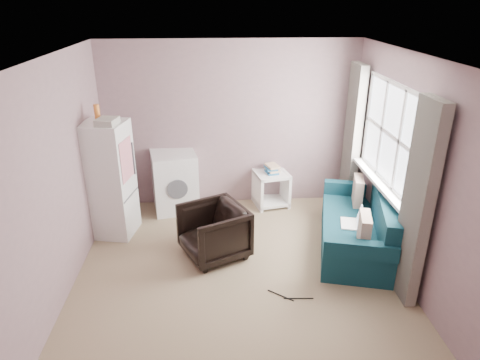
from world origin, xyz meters
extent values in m
cube|color=#998364|center=(0.00, 0.00, -0.01)|extent=(3.80, 4.20, 0.02)
cube|color=silver|center=(0.00, 0.00, 2.51)|extent=(3.80, 4.20, 0.02)
cube|color=gray|center=(0.00, 2.11, 1.25)|extent=(3.80, 0.02, 2.50)
cube|color=gray|center=(0.00, -2.11, 1.25)|extent=(3.80, 0.02, 2.50)
cube|color=gray|center=(-1.91, 0.00, 1.25)|extent=(0.02, 4.20, 2.50)
cube|color=gray|center=(1.91, 0.00, 1.25)|extent=(0.02, 4.20, 2.50)
cube|color=white|center=(1.89, 0.70, 1.50)|extent=(0.01, 1.60, 1.20)
imported|color=black|center=(-0.28, 0.52, 0.37)|extent=(0.92, 0.95, 0.74)
cube|color=white|center=(-1.65, 1.20, 0.79)|extent=(0.63, 0.63, 1.58)
cube|color=#4E4F56|center=(-1.38, 1.14, 0.59)|extent=(0.11, 0.50, 0.02)
cube|color=#4E4F56|center=(-1.34, 1.34, 1.04)|extent=(0.02, 0.03, 0.45)
cube|color=white|center=(-1.38, 1.12, 1.10)|extent=(0.08, 0.37, 0.54)
cylinder|color=orange|center=(-1.71, 1.25, 1.69)|extent=(0.08, 0.08, 0.22)
cube|color=#B2B2A8|center=(-1.56, 1.09, 1.62)|extent=(0.28, 0.31, 0.08)
cube|color=white|center=(-0.86, 1.89, 0.45)|extent=(0.76, 0.76, 0.91)
cube|color=#4E4F56|center=(-0.86, 1.87, 0.88)|extent=(0.70, 0.69, 0.05)
cylinder|color=#4E4F56|center=(-0.80, 1.57, 0.46)|extent=(0.30, 0.08, 0.30)
cube|color=white|center=(0.62, 1.92, 0.52)|extent=(0.58, 0.58, 0.04)
cube|color=white|center=(0.62, 1.92, 0.07)|extent=(0.58, 0.58, 0.04)
cube|color=white|center=(0.40, 1.87, 0.27)|extent=(0.14, 0.49, 0.55)
cube|color=white|center=(0.84, 1.96, 0.27)|extent=(0.14, 0.49, 0.55)
cube|color=#236392|center=(0.62, 1.92, 0.56)|extent=(0.21, 0.27, 0.03)
cube|color=beige|center=(0.63, 1.92, 0.59)|extent=(0.23, 0.28, 0.03)
cube|color=#236392|center=(0.61, 1.92, 0.62)|extent=(0.20, 0.26, 0.03)
cube|color=beige|center=(0.63, 1.91, 0.65)|extent=(0.23, 0.28, 0.03)
cube|color=#103E4C|center=(1.53, 0.60, 0.19)|extent=(1.20, 1.85, 0.38)
cube|color=#103E4C|center=(1.84, 0.52, 0.59)|extent=(0.58, 1.70, 0.42)
cube|color=#103E4C|center=(1.33, -0.20, 0.47)|extent=(0.82, 0.33, 0.19)
cube|color=#103E4C|center=(1.74, 1.40, 0.47)|extent=(0.82, 0.33, 0.19)
cube|color=#CAAC98|center=(1.45, 0.06, 0.57)|extent=(0.20, 0.40, 0.38)
cube|color=#CAAC98|center=(1.71, 1.12, 0.57)|extent=(0.20, 0.40, 0.38)
cube|color=white|center=(1.44, 0.53, 0.39)|extent=(0.29, 0.36, 0.02)
cube|color=silver|center=(1.55, 0.50, 0.50)|extent=(0.13, 0.32, 0.21)
cube|color=white|center=(1.82, 0.70, 0.87)|extent=(0.14, 1.70, 0.04)
cube|color=white|center=(1.87, 0.70, 0.90)|extent=(0.02, 1.68, 0.05)
cube|color=white|center=(1.87, 0.70, 1.50)|extent=(0.02, 1.68, 0.05)
cube|color=white|center=(1.87, 0.70, 2.10)|extent=(0.02, 1.68, 0.05)
cube|color=white|center=(1.87, -0.10, 1.50)|extent=(0.02, 0.05, 1.20)
cube|color=white|center=(1.87, 0.43, 1.50)|extent=(0.02, 0.05, 1.20)
cube|color=white|center=(1.87, 0.97, 1.50)|extent=(0.02, 0.05, 1.20)
cube|color=white|center=(1.87, 1.50, 1.50)|extent=(0.02, 0.05, 1.20)
cube|color=beige|center=(1.78, -0.38, 1.10)|extent=(0.12, 0.46, 2.18)
cube|color=beige|center=(1.78, 1.78, 1.10)|extent=(0.12, 0.46, 2.18)
cylinder|color=black|center=(0.63, -0.40, 0.01)|extent=(0.33, 0.03, 0.01)
cylinder|color=black|center=(0.44, -0.33, 0.01)|extent=(0.26, 0.21, 0.01)
camera|label=1|loc=(-0.25, -4.11, 3.04)|focal=32.00mm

